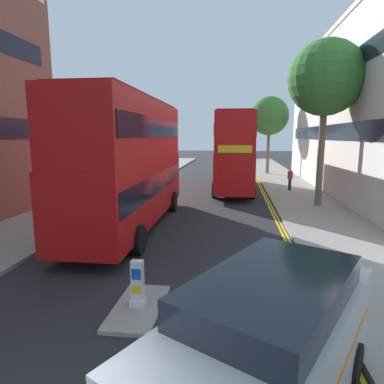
{
  "coord_description": "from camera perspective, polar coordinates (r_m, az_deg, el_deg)",
  "views": [
    {
      "loc": [
        2.18,
        -2.1,
        4.06
      ],
      "look_at": [
        0.5,
        11.0,
        1.8
      ],
      "focal_mm": 30.86,
      "sensor_mm": 36.0,
      "label": 1
    }
  ],
  "objects": [
    {
      "name": "sidewalk_right",
      "position": [
        19.03,
        20.28,
        -3.01
      ],
      "size": [
        4.0,
        80.0,
        0.14
      ],
      "primitive_type": "cube",
      "color": "gray",
      "rests_on": "ground"
    },
    {
      "name": "sidewalk_left",
      "position": [
        20.46,
        -17.97,
        -2.02
      ],
      "size": [
        4.0,
        80.0,
        0.14
      ],
      "primitive_type": "cube",
      "color": "gray",
      "rests_on": "ground"
    },
    {
      "name": "kerb_line_outer",
      "position": [
        16.75,
        14.75,
        -4.63
      ],
      "size": [
        0.1,
        56.0,
        0.01
      ],
      "primitive_type": "cube",
      "color": "yellow",
      "rests_on": "ground"
    },
    {
      "name": "kerb_line_inner",
      "position": [
        16.73,
        14.2,
        -4.63
      ],
      "size": [
        0.1,
        56.0,
        0.01
      ],
      "primitive_type": "cube",
      "color": "yellow",
      "rests_on": "ground"
    },
    {
      "name": "traffic_island",
      "position": [
        8.36,
        -9.25,
        -19.08
      ],
      "size": [
        1.1,
        2.2,
        0.1
      ],
      "primitive_type": "cube",
      "color": "gray",
      "rests_on": "ground"
    },
    {
      "name": "keep_left_bollard",
      "position": [
        8.1,
        -9.37,
        -15.62
      ],
      "size": [
        0.36,
        0.28,
        1.11
      ],
      "color": "silver",
      "rests_on": "traffic_island"
    },
    {
      "name": "double_decker_bus_away",
      "position": [
        14.7,
        -10.56,
        5.53
      ],
      "size": [
        2.84,
        10.82,
        5.64
      ],
      "color": "#B20F0F",
      "rests_on": "ground"
    },
    {
      "name": "double_decker_bus_oncoming",
      "position": [
        24.92,
        7.21,
        7.26
      ],
      "size": [
        2.92,
        10.84,
        5.64
      ],
      "color": "red",
      "rests_on": "ground"
    },
    {
      "name": "taxi_minivan",
      "position": [
        5.25,
        12.49,
        -25.23
      ],
      "size": [
        3.95,
        5.11,
        2.12
      ],
      "color": "silver",
      "rests_on": "ground"
    },
    {
      "name": "pedestrian_far",
      "position": [
        24.9,
        16.58,
        2.21
      ],
      "size": [
        0.34,
        0.22,
        1.62
      ],
      "color": "#2D2D38",
      "rests_on": "sidewalk_right"
    },
    {
      "name": "street_tree_near",
      "position": [
        35.9,
        13.23,
        12.65
      ],
      "size": [
        3.97,
        3.97,
        7.94
      ],
      "color": "#6B6047",
      "rests_on": "sidewalk_right"
    },
    {
      "name": "street_tree_mid",
      "position": [
        20.13,
        22.13,
        17.68
      ],
      "size": [
        4.04,
        4.04,
        9.02
      ],
      "color": "#6B6047",
      "rests_on": "sidewalk_right"
    }
  ]
}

